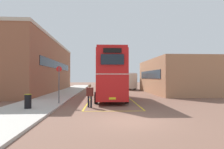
{
  "coord_description": "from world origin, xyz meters",
  "views": [
    {
      "loc": [
        -1.51,
        -10.05,
        2.21
      ],
      "look_at": [
        -0.2,
        11.44,
        2.55
      ],
      "focal_mm": 31.77,
      "sensor_mm": 36.0,
      "label": 1
    }
  ],
  "objects": [
    {
      "name": "brick_building_left",
      "position": [
        -11.03,
        21.61,
        3.94
      ],
      "size": [
        5.98,
        25.59,
        7.88
      ],
      "color": "brown",
      "rests_on": "ground"
    },
    {
      "name": "sidewalk_left",
      "position": [
        -6.5,
        16.8,
        0.07
      ],
      "size": [
        4.0,
        57.6,
        0.14
      ],
      "primitive_type": "cube",
      "color": "#B2ADA3",
      "rests_on": "ground"
    },
    {
      "name": "double_decker_bus",
      "position": [
        -0.47,
        9.83,
        2.51
      ],
      "size": [
        3.04,
        9.87,
        4.75
      ],
      "color": "black",
      "rests_on": "ground"
    },
    {
      "name": "ground_plane",
      "position": [
        0.0,
        14.4,
        0.0
      ],
      "size": [
        135.6,
        135.6,
        0.0
      ],
      "primitive_type": "plane",
      "color": "brown"
    },
    {
      "name": "single_deck_bus",
      "position": [
        3.24,
        28.02,
        1.64
      ],
      "size": [
        3.52,
        8.39,
        3.02
      ],
      "color": "black",
      "rests_on": "ground"
    },
    {
      "name": "bus_stop_sign",
      "position": [
        -4.84,
        6.31,
        1.92
      ],
      "size": [
        0.44,
        0.1,
        3.0
      ],
      "color": "#4C4C51",
      "rests_on": "sidewalk_left"
    },
    {
      "name": "depot_building_right",
      "position": [
        9.49,
        17.57,
        2.38
      ],
      "size": [
        8.05,
        13.74,
        4.77
      ],
      "color": "#AD7A56",
      "rests_on": "ground"
    },
    {
      "name": "bay_marking_yellow",
      "position": [
        -0.49,
        7.96,
        0.0
      ],
      "size": [
        4.49,
        11.9,
        0.01
      ],
      "color": "gold",
      "rests_on": "ground"
    },
    {
      "name": "pedestrian_boarding",
      "position": [
        -2.26,
        4.72,
        1.0
      ],
      "size": [
        0.54,
        0.4,
        1.73
      ],
      "color": "black",
      "rests_on": "ground"
    },
    {
      "name": "litter_bin",
      "position": [
        -6.34,
        3.58,
        0.63
      ],
      "size": [
        0.48,
        0.48,
        0.97
      ],
      "color": "black",
      "rests_on": "sidewalk_left"
    }
  ]
}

